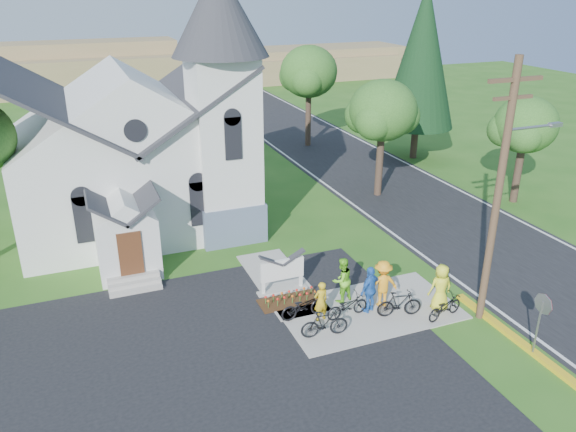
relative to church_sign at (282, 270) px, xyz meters
name	(u,v)px	position (x,y,z in m)	size (l,w,h in m)	color
ground	(341,325)	(1.20, -3.20, -1.03)	(120.00, 120.00, 0.00)	#2B5E1B
parking_lot	(168,405)	(-5.80, -5.20, -1.02)	(20.00, 16.00, 0.02)	black
road	(374,177)	(11.20, 11.80, -1.02)	(8.00, 90.00, 0.02)	black
sidewalk	(369,310)	(2.70, -2.70, -1.00)	(7.00, 4.00, 0.05)	#AAA39A
church	(137,130)	(-4.28, 9.28, 4.22)	(12.35, 12.00, 13.00)	white
church_sign	(282,270)	(0.00, 0.00, 0.00)	(2.20, 0.40, 1.70)	#AAA39A
flower_bed	(290,301)	(0.00, -0.90, -0.99)	(2.60, 1.10, 0.07)	#33200D
utility_pole	(501,187)	(6.56, -4.70, 4.38)	(3.45, 0.28, 10.00)	#483124
stop_sign	(541,312)	(6.63, -7.40, 0.75)	(0.11, 0.76, 2.48)	gray
tree_road_near	(383,111)	(9.70, 8.80, 4.18)	(4.00, 4.00, 7.05)	#35261C
tree_road_mid	(309,72)	(10.20, 20.80, 4.75)	(4.40, 4.40, 7.80)	#35261C
tree_road_far	(526,125)	(16.70, 4.80, 3.61)	(3.60, 3.60, 6.30)	#35261C
conifer	(422,56)	(16.20, 14.80, 6.36)	(5.20, 5.20, 12.40)	#35261C
distant_hills	(164,68)	(4.56, 53.13, 1.15)	(61.00, 10.00, 5.60)	olive
cyclist_0	(321,301)	(0.58, -2.62, -0.16)	(0.60, 0.39, 1.64)	gold
bike_0	(304,306)	(0.03, -2.22, -0.48)	(0.66, 1.90, 1.00)	black
cyclist_1	(342,280)	(1.97, -1.64, -0.02)	(0.93, 0.72, 1.91)	#71D728
bike_1	(325,323)	(0.25, -3.68, -0.43)	(0.51, 1.80, 1.08)	black
cyclist_2	(370,289)	(2.64, -2.77, 0.00)	(1.15, 0.48, 1.96)	blue
bike_2	(347,306)	(1.63, -2.82, -0.50)	(0.63, 1.80, 0.95)	black
cyclist_3	(382,284)	(3.31, -2.57, 0.01)	(1.28, 0.73, 1.98)	orange
bike_3	(399,304)	(3.54, -3.51, -0.44)	(0.50, 1.78, 1.07)	black
cyclist_4	(441,287)	(5.30, -3.66, 0.00)	(0.96, 0.62, 1.96)	yellow
bike_4	(445,307)	(5.13, -4.27, -0.51)	(0.61, 1.76, 0.92)	black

